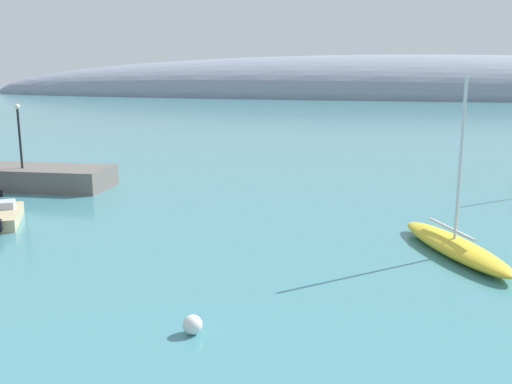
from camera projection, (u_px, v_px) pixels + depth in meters
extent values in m
ellipsoid|color=gray|center=(375.00, 97.00, 198.11)|extent=(308.74, 60.91, 28.63)
ellipsoid|color=yellow|center=(454.00, 246.00, 25.68)|extent=(5.46, 8.20, 0.77)
cylinder|color=silver|center=(461.00, 159.00, 24.86)|extent=(0.14, 0.14, 7.20)
cube|color=silver|center=(451.00, 229.00, 25.88)|extent=(1.84, 3.36, 0.10)
cube|color=#C6B284|center=(5.00, 217.00, 31.17)|extent=(3.76, 4.76, 0.67)
cube|color=#B2B7C1|center=(6.00, 205.00, 31.72)|extent=(1.36, 1.43, 0.40)
sphere|color=silver|center=(192.00, 325.00, 17.85)|extent=(0.63, 0.63, 0.63)
cylinder|color=black|center=(20.00, 139.00, 39.50)|extent=(0.16, 0.16, 4.13)
sphere|color=#EAEACC|center=(17.00, 106.00, 39.04)|extent=(0.36, 0.36, 0.36)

